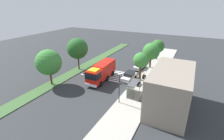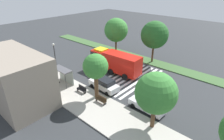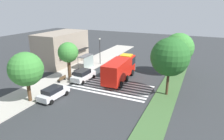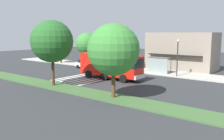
% 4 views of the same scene
% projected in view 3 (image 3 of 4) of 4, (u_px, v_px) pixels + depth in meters
% --- Properties ---
extents(ground_plane, '(120.00, 120.00, 0.00)m').
position_uv_depth(ground_plane, '(112.00, 87.00, 30.38)').
color(ground_plane, '#2D3033').
extents(sidewalk, '(60.00, 5.35, 0.14)m').
position_uv_depth(sidewalk, '(62.00, 78.00, 34.04)').
color(sidewalk, '#ADA89E').
rests_on(sidewalk, ground_plane).
extents(median_strip, '(60.00, 3.00, 0.14)m').
position_uv_depth(median_strip, '(166.00, 96.00, 27.15)').
color(median_strip, '#3D6033').
rests_on(median_strip, ground_plane).
extents(crosswalk, '(5.85, 11.90, 0.01)m').
position_uv_depth(crosswalk, '(112.00, 87.00, 30.38)').
color(crosswalk, silver).
rests_on(crosswalk, ground_plane).
extents(fire_truck, '(9.57, 3.15, 3.62)m').
position_uv_depth(fire_truck, '(120.00, 68.00, 32.69)').
color(fire_truck, red).
rests_on(fire_truck, ground_plane).
extents(parked_car_west, '(4.57, 2.15, 1.62)m').
position_uv_depth(parked_car_west, '(53.00, 93.00, 26.46)').
color(parked_car_west, silver).
rests_on(parked_car_west, ground_plane).
extents(parked_car_mid, '(4.81, 2.26, 1.80)m').
position_uv_depth(parked_car_mid, '(83.00, 75.00, 32.76)').
color(parked_car_mid, silver).
rests_on(parked_car_mid, ground_plane).
extents(bus_stop_shelter, '(3.50, 1.40, 2.46)m').
position_uv_depth(bus_stop_shelter, '(87.00, 59.00, 38.52)').
color(bus_stop_shelter, '#4C4C51').
rests_on(bus_stop_shelter, sidewalk).
extents(bench_near_shelter, '(1.60, 0.50, 0.90)m').
position_uv_depth(bench_near_shelter, '(76.00, 72.00, 35.48)').
color(bench_near_shelter, black).
rests_on(bench_near_shelter, sidewalk).
extents(bench_west_of_shelter, '(1.60, 0.50, 0.90)m').
position_uv_depth(bench_west_of_shelter, '(62.00, 79.00, 32.14)').
color(bench_west_of_shelter, '#4C3823').
rests_on(bench_west_of_shelter, sidewalk).
extents(street_lamp, '(0.36, 0.36, 5.37)m').
position_uv_depth(street_lamp, '(100.00, 49.00, 40.74)').
color(street_lamp, '#2D2D30').
rests_on(street_lamp, sidewalk).
extents(storefront_building, '(11.60, 6.60, 6.55)m').
position_uv_depth(storefront_building, '(62.00, 48.00, 41.66)').
color(storefront_building, gray).
rests_on(storefront_building, ground_plane).
extents(sidewalk_tree_west, '(4.27, 4.27, 6.41)m').
position_uv_depth(sidewalk_tree_west, '(26.00, 69.00, 24.53)').
color(sidewalk_tree_west, '#513823').
rests_on(sidewalk_tree_west, sidewalk).
extents(sidewalk_tree_center, '(3.26, 3.26, 6.19)m').
position_uv_depth(sidewalk_tree_center, '(68.00, 53.00, 31.86)').
color(sidewalk_tree_center, '#513823').
rests_on(sidewalk_tree_center, sidewalk).
extents(median_tree_far_west, '(5.08, 5.08, 7.87)m').
position_uv_depth(median_tree_far_west, '(170.00, 57.00, 25.97)').
color(median_tree_far_west, '#47301E').
rests_on(median_tree_far_west, median_strip).
extents(median_tree_west, '(5.10, 5.10, 7.29)m').
position_uv_depth(median_tree_west, '(179.00, 48.00, 34.16)').
color(median_tree_west, '#513823').
rests_on(median_tree_west, median_strip).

